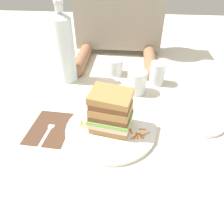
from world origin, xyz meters
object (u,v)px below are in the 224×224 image
Objects in this scene: knife at (169,132)px; side_plate at (199,119)px; sandwich at (111,112)px; empty_tumbler_0 at (115,67)px; main_plate at (111,129)px; water_bottle at (65,48)px; empty_tumbler_1 at (157,73)px; juice_glass at (137,83)px; napkin_dark at (50,128)px; fork at (47,132)px.

side_plate reaches higher than knife.
empty_tumbler_0 is at bearing 92.71° from sandwich.
main_plate reaches higher than knife.
side_plate is at bearing 14.66° from main_plate.
water_bottle reaches higher than main_plate.
empty_tumbler_1 is at bearing -20.01° from empty_tumbler_0.
knife is 0.25m from juice_glass.
juice_glass is at bearing -56.17° from empty_tumbler_0.
water_bottle is (-0.30, 0.07, 0.10)m from juice_glass.
water_bottle is (-0.02, 0.32, 0.14)m from napkin_dark.
fork is 0.51m from empty_tumbler_1.
side_plate is (0.50, 0.11, 0.00)m from fork.
empty_tumbler_1 reaches higher than empty_tumbler_0.
napkin_dark is 0.37m from juice_glass.
main_plate is 0.41m from water_bottle.
knife is at bearing 2.92° from sandwich.
empty_tumbler_1 is at bearing 41.47° from napkin_dark.
water_bottle is at bearing 155.50° from side_plate.
water_bottle is (-0.02, 0.34, 0.14)m from fork.
side_plate is at bearing -44.39° from empty_tumbler_0.
water_bottle is at bearing -160.27° from empty_tumbler_0.
fork is at bearing -136.51° from juice_glass.
water_bottle is at bearing 125.18° from sandwich.
water_bottle is (-0.22, 0.31, 0.07)m from sandwich.
juice_glass reaches higher than main_plate.
side_plate is at bearing -36.70° from juice_glass.
napkin_dark is 1.76× the size of empty_tumbler_1.
juice_glass is 1.28× the size of empty_tumbler_0.
fork is at bearing -171.44° from sandwich.
main_plate is at bearing -54.83° from water_bottle.
fork is 0.98× the size of side_plate.
juice_glass is 0.53× the size of side_plate.
main_plate is 3.05× the size of empty_tumbler_1.
empty_tumbler_0 is (-0.10, 0.15, -0.01)m from juice_glass.
empty_tumbler_0 is 0.42× the size of side_plate.
water_bottle is 4.52× the size of empty_tumbler_0.
side_plate is (0.50, 0.09, 0.00)m from napkin_dark.
fork is at bearing -174.13° from knife.
empty_tumbler_1 is (-0.02, 0.31, 0.05)m from knife.
knife is 0.43m from empty_tumbler_0.
sandwich reaches higher than napkin_dark.
side_plate is at bearing -24.50° from water_bottle.
sandwich reaches higher than juice_glass.
empty_tumbler_0 reaches higher than side_plate.
water_bottle is 3.38× the size of empty_tumbler_1.
main_plate reaches higher than side_plate.
fork is at bearing -167.83° from side_plate.
empty_tumbler_1 is (0.09, 0.08, 0.01)m from juice_glass.
sandwich is at bearing 8.56° from fork.
water_bottle is 0.58m from side_plate.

